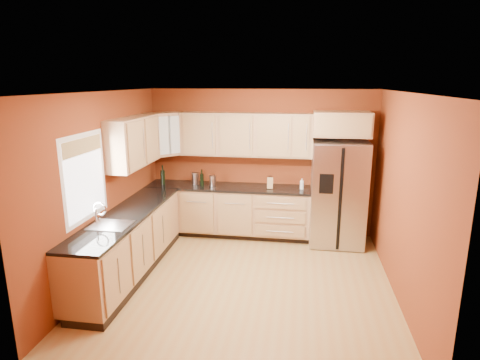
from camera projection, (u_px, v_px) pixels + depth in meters
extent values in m
plane|color=#AD8043|center=(245.00, 281.00, 5.63)|extent=(4.00, 4.00, 0.00)
plane|color=white|center=(246.00, 92.00, 5.00)|extent=(4.00, 4.00, 0.00)
cube|color=maroon|center=(261.00, 163.00, 7.23)|extent=(4.00, 0.04, 2.60)
cube|color=maroon|center=(212.00, 256.00, 3.39)|extent=(4.00, 0.04, 2.60)
cube|color=maroon|center=(104.00, 186.00, 5.61)|extent=(0.04, 4.00, 2.60)
cube|color=maroon|center=(403.00, 199.00, 5.01)|extent=(0.04, 4.00, 2.60)
cube|color=#9F744D|center=(228.00, 212.00, 7.23)|extent=(2.90, 0.60, 0.88)
cube|color=#9F744D|center=(129.00, 245.00, 5.77)|extent=(0.60, 2.80, 0.88)
cube|color=black|center=(228.00, 187.00, 7.11)|extent=(2.90, 0.62, 0.04)
cube|color=black|center=(127.00, 215.00, 5.66)|extent=(0.62, 2.80, 0.04)
cube|color=#9F744D|center=(246.00, 135.00, 6.98)|extent=(2.30, 0.33, 0.75)
cube|color=#9F744D|center=(134.00, 142.00, 6.15)|extent=(0.33, 1.35, 0.75)
cube|color=#9F744D|center=(165.00, 134.00, 7.03)|extent=(0.67, 0.67, 0.75)
cube|color=#9F744D|center=(342.00, 124.00, 6.56)|extent=(0.92, 0.60, 0.40)
cube|color=#B3B3B8|center=(338.00, 193.00, 6.77)|extent=(0.90, 0.75, 1.78)
cube|color=white|center=(85.00, 177.00, 5.07)|extent=(0.03, 0.90, 1.00)
cylinder|color=#B3B3B8|center=(195.00, 178.00, 7.22)|extent=(0.15, 0.15, 0.21)
cylinder|color=#B3B3B8|center=(213.00, 181.00, 7.10)|extent=(0.13, 0.13, 0.18)
cube|color=#AA8352|center=(270.00, 183.00, 6.93)|extent=(0.10, 0.09, 0.19)
cylinder|color=white|center=(302.00, 184.00, 6.88)|extent=(0.08, 0.08, 0.19)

